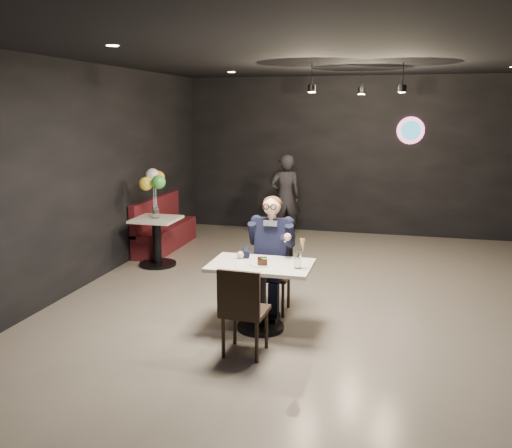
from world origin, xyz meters
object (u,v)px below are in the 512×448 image
(main_table, at_px, (261,296))
(chair_near, at_px, (245,309))
(booth_bench, at_px, (165,223))
(sundae_glass, at_px, (298,260))
(passerby, at_px, (285,197))
(balloon_vase, at_px, (156,213))
(seated_man, at_px, (272,253))
(chair_far, at_px, (272,274))
(side_table, at_px, (157,239))

(main_table, distance_m, chair_near, 0.64)
(booth_bench, bearing_deg, chair_near, -56.04)
(sundae_glass, xyz_separation_m, passerby, (-1.02, 4.37, -0.05))
(sundae_glass, distance_m, balloon_vase, 3.32)
(seated_man, height_order, passerby, passerby)
(seated_man, height_order, booth_bench, seated_man)
(chair_far, xyz_separation_m, side_table, (-2.16, 1.47, -0.05))
(balloon_vase, bearing_deg, chair_near, -50.85)
(main_table, height_order, sundae_glass, sundae_glass)
(balloon_vase, bearing_deg, passerby, 55.68)
(side_table, relative_size, balloon_vase, 5.07)
(seated_man, xyz_separation_m, booth_bench, (-2.46, 2.47, -0.27))
(chair_near, height_order, side_table, chair_near)
(main_table, relative_size, balloon_vase, 6.76)
(chair_far, height_order, chair_near, same)
(chair_near, relative_size, seated_man, 0.64)
(main_table, relative_size, sundae_glass, 6.42)
(main_table, bearing_deg, chair_near, -90.00)
(chair_far, height_order, side_table, chair_far)
(seated_man, height_order, sundae_glass, seated_man)
(side_table, xyz_separation_m, passerby, (1.55, 2.28, 0.38))
(chair_far, height_order, passerby, passerby)
(seated_man, relative_size, balloon_vase, 8.85)
(balloon_vase, bearing_deg, side_table, 0.00)
(seated_man, distance_m, passerby, 3.80)
(passerby, bearing_deg, main_table, 74.18)
(chair_near, distance_m, booth_bench, 4.41)
(seated_man, distance_m, side_table, 2.63)
(main_table, height_order, seated_man, seated_man)
(chair_far, height_order, balloon_vase, chair_far)
(main_table, xyz_separation_m, booth_bench, (-2.46, 3.02, 0.07))
(main_table, distance_m, side_table, 2.96)
(seated_man, bearing_deg, balloon_vase, 145.71)
(booth_bench, bearing_deg, chair_far, -45.15)
(side_table, height_order, balloon_vase, balloon_vase)
(chair_far, distance_m, passerby, 3.81)
(chair_far, relative_size, passerby, 0.58)
(booth_bench, distance_m, passerby, 2.28)
(sundae_glass, bearing_deg, balloon_vase, 140.89)
(seated_man, xyz_separation_m, balloon_vase, (-2.16, 1.47, 0.11))
(booth_bench, bearing_deg, seated_man, -45.15)
(seated_man, height_order, balloon_vase, seated_man)
(seated_man, distance_m, balloon_vase, 2.62)
(main_table, xyz_separation_m, passerby, (-0.61, 4.30, 0.41))
(main_table, xyz_separation_m, chair_near, (0.00, -0.63, 0.09))
(seated_man, relative_size, booth_bench, 0.81)
(main_table, bearing_deg, balloon_vase, 136.88)
(booth_bench, relative_size, side_table, 2.16)
(sundae_glass, bearing_deg, seated_man, 123.75)
(chair_near, relative_size, sundae_glass, 5.37)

